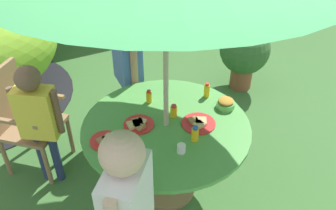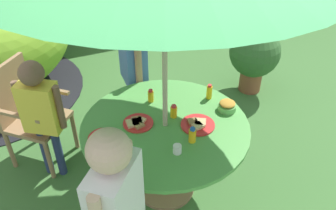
{
  "view_description": "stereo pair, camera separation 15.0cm",
  "coord_description": "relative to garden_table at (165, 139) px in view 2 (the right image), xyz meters",
  "views": [
    {
      "loc": [
        -0.92,
        -1.84,
        2.4
      ],
      "look_at": [
        0.06,
        0.08,
        0.82
      ],
      "focal_mm": 38.02,
      "sensor_mm": 36.0,
      "label": 1
    },
    {
      "loc": [
        -0.79,
        -1.9,
        2.4
      ],
      "look_at": [
        0.06,
        0.08,
        0.82
      ],
      "focal_mm": 38.02,
      "sensor_mm": 36.0,
      "label": 2
    }
  ],
  "objects": [
    {
      "name": "garden_table",
      "position": [
        0.0,
        0.0,
        0.0
      ],
      "size": [
        1.27,
        1.27,
        0.71
      ],
      "color": "#93704C",
      "rests_on": "ground_plane"
    },
    {
      "name": "cup_near",
      "position": [
        -0.04,
        -0.31,
        0.17
      ],
      "size": [
        0.06,
        0.06,
        0.06
      ],
      "primitive_type": "cylinder",
      "color": "white",
      "rests_on": "garden_table"
    },
    {
      "name": "plate_back_edge",
      "position": [
        -0.47,
        0.03,
        0.15
      ],
      "size": [
        0.22,
        0.22,
        0.03
      ],
      "color": "red",
      "rests_on": "garden_table"
    },
    {
      "name": "juice_bottle_far_left",
      "position": [
        0.11,
        -0.24,
        0.19
      ],
      "size": [
        0.05,
        0.05,
        0.12
      ],
      "color": "yellow",
      "rests_on": "garden_table"
    },
    {
      "name": "potted_plant",
      "position": [
        1.53,
        1.02,
        -0.09
      ],
      "size": [
        0.58,
        0.58,
        0.79
      ],
      "color": "brown",
      "rests_on": "ground_plane"
    },
    {
      "name": "plate_far_right",
      "position": [
        0.22,
        -0.1,
        0.15
      ],
      "size": [
        0.26,
        0.26,
        0.03
      ],
      "color": "red",
      "rests_on": "garden_table"
    },
    {
      "name": "child_in_yellow_shirt",
      "position": [
        -0.83,
        0.56,
        0.16
      ],
      "size": [
        0.34,
        0.3,
        1.14
      ],
      "rotation": [
        0.0,
        0.0,
        -0.59
      ],
      "color": "navy",
      "rests_on": "ground_plane"
    },
    {
      "name": "snack_bowl",
      "position": [
        0.52,
        -0.02,
        0.18
      ],
      "size": [
        0.15,
        0.15,
        0.08
      ],
      "color": "#66B259",
      "rests_on": "garden_table"
    },
    {
      "name": "child_in_blue_shirt",
      "position": [
        0.04,
        0.87,
        0.27
      ],
      "size": [
        0.22,
        0.44,
        1.3
      ],
      "rotation": [
        0.0,
        0.0,
        -1.62
      ],
      "color": "navy",
      "rests_on": "ground_plane"
    },
    {
      "name": "juice_bottle_near_left",
      "position": [
        0.01,
        0.33,
        0.19
      ],
      "size": [
        0.05,
        0.05,
        0.11
      ],
      "color": "yellow",
      "rests_on": "garden_table"
    },
    {
      "name": "cup_far",
      "position": [
        -0.41,
        -0.28,
        0.17
      ],
      "size": [
        0.06,
        0.06,
        0.06
      ],
      "primitive_type": "cylinder",
      "color": "#4C99D8",
      "rests_on": "garden_table"
    },
    {
      "name": "juice_bottle_center_front",
      "position": [
        0.1,
        0.07,
        0.19
      ],
      "size": [
        0.05,
        0.05,
        0.11
      ],
      "color": "yellow",
      "rests_on": "garden_table"
    },
    {
      "name": "wooden_chair",
      "position": [
        -0.95,
        0.86,
        -0.04
      ],
      "size": [
        0.63,
        0.63,
        0.96
      ],
      "rotation": [
        0.0,
        0.0,
        0.84
      ],
      "color": "#93704C",
      "rests_on": "ground_plane"
    },
    {
      "name": "juice_bottle_near_right",
      "position": [
        0.47,
        0.18,
        0.2
      ],
      "size": [
        0.05,
        0.05,
        0.13
      ],
      "color": "yellow",
      "rests_on": "garden_table"
    },
    {
      "name": "ground_plane",
      "position": [
        0.0,
        0.0,
        -0.58
      ],
      "size": [
        10.0,
        10.0,
        0.02
      ],
      "primitive_type": "cube",
      "color": "#3D6B33"
    },
    {
      "name": "child_in_white_shirt",
      "position": [
        -0.56,
        -0.65,
        0.29
      ],
      "size": [
        0.37,
        0.39,
        1.34
      ],
      "rotation": [
        0.0,
        0.0,
        0.86
      ],
      "color": "navy",
      "rests_on": "ground_plane"
    },
    {
      "name": "plate_front_edge",
      "position": [
        -0.19,
        0.09,
        0.15
      ],
      "size": [
        0.23,
        0.23,
        0.03
      ],
      "color": "red",
      "rests_on": "garden_table"
    }
  ]
}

